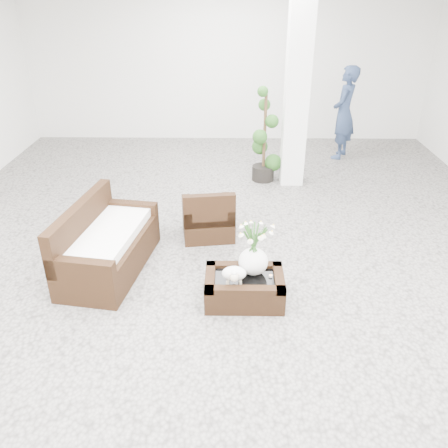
{
  "coord_description": "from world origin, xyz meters",
  "views": [
    {
      "loc": [
        0.07,
        -5.19,
        3.3
      ],
      "look_at": [
        0.0,
        -0.1,
        0.62
      ],
      "focal_mm": 36.84,
      "sensor_mm": 36.0,
      "label": 1
    }
  ],
  "objects_px": {
    "coffee_table": "(244,289)",
    "loveseat": "(108,238)",
    "topiary": "(265,136)",
    "armchair": "(208,211)"
  },
  "relations": [
    {
      "from": "loveseat",
      "to": "armchair",
      "type": "bearing_deg",
      "value": -43.42
    },
    {
      "from": "armchair",
      "to": "topiary",
      "type": "distance_m",
      "value": 2.38
    },
    {
      "from": "coffee_table",
      "to": "loveseat",
      "type": "xyz_separation_m",
      "value": [
        -1.71,
        0.65,
        0.29
      ]
    },
    {
      "from": "coffee_table",
      "to": "topiary",
      "type": "bearing_deg",
      "value": 83.18
    },
    {
      "from": "armchair",
      "to": "loveseat",
      "type": "height_order",
      "value": "loveseat"
    },
    {
      "from": "coffee_table",
      "to": "armchair",
      "type": "relative_size",
      "value": 1.18
    },
    {
      "from": "loveseat",
      "to": "topiary",
      "type": "xyz_separation_m",
      "value": [
        2.15,
        3.06,
        0.41
      ]
    },
    {
      "from": "coffee_table",
      "to": "loveseat",
      "type": "bearing_deg",
      "value": 159.09
    },
    {
      "from": "armchair",
      "to": "loveseat",
      "type": "xyz_separation_m",
      "value": [
        -1.21,
        -0.93,
        0.06
      ]
    },
    {
      "from": "coffee_table",
      "to": "armchair",
      "type": "height_order",
      "value": "armchair"
    }
  ]
}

